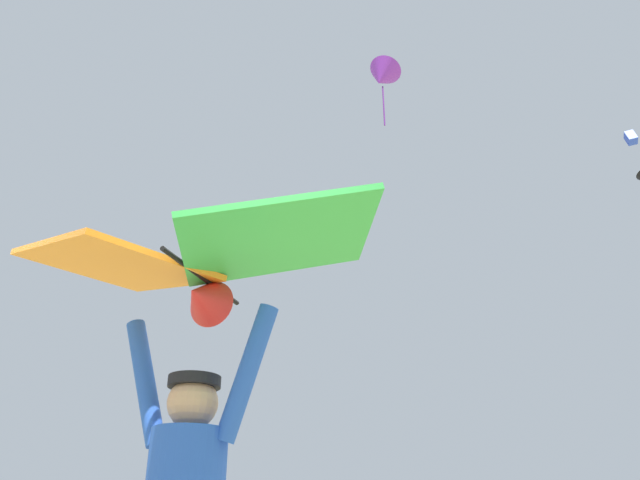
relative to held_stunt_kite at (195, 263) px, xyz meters
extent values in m
sphere|color=tan|center=(-0.02, 0.08, -0.66)|extent=(0.23, 0.23, 0.23)
cylinder|color=black|center=(-0.02, 0.08, -0.56)|extent=(0.29, 0.29, 0.05)
cylinder|color=blue|center=(0.24, 0.14, -0.54)|extent=(0.29, 0.15, 0.62)
cylinder|color=blue|center=(-0.28, 0.03, -0.54)|extent=(0.29, 0.15, 0.62)
cylinder|color=black|center=(-0.02, 0.08, -0.05)|extent=(0.18, 0.73, 0.02)
cube|color=green|center=(0.44, 0.07, 0.04)|extent=(1.14, 1.12, 0.21)
cube|color=orange|center=(-0.43, -0.12, 0.04)|extent=(1.01, 0.92, 0.21)
cone|color=red|center=(-0.02, 0.08, -0.15)|extent=(0.28, 0.25, 0.24)
cone|color=purple|center=(-5.39, 13.80, 13.41)|extent=(1.68, 1.78, 1.43)
cylinder|color=#602387|center=(-5.39, 13.80, 12.17)|extent=(0.05, 0.05, 1.61)
cube|color=blue|center=(1.09, 28.13, 16.96)|extent=(0.65, 0.70, 0.83)
camera|label=1|loc=(2.02, -2.10, -1.26)|focal=36.17mm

